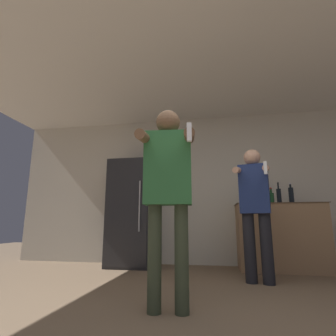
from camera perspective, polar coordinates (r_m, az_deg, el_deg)
wall_back at (r=4.61m, az=8.87°, el=-4.30°), size 7.00×0.06×2.55m
ceiling_slab at (r=3.62m, az=7.62°, el=19.80°), size 7.00×3.43×0.05m
refrigerator at (r=4.43m, az=-7.81°, el=-9.54°), size 0.70×0.69×1.70m
counter at (r=4.34m, az=23.20°, el=-13.54°), size 1.25×0.65×0.96m
bottle_amber_bourbon at (r=4.25m, az=21.58°, el=-5.99°), size 0.08×0.08×0.24m
bottle_brown_liquor at (r=4.19m, az=16.02°, el=-6.43°), size 0.09×0.09×0.22m
bottle_short_whiskey at (r=4.32m, az=25.24°, el=-5.31°), size 0.07×0.07×0.30m
bottle_red_label at (r=4.28m, az=23.00°, el=-5.52°), size 0.07×0.07×0.32m
bottle_tall_gin at (r=4.22m, az=18.61°, el=-5.64°), size 0.09×0.09×0.32m
person_woman_foreground at (r=2.19m, az=-0.01°, el=-3.08°), size 0.48×0.47×1.65m
person_man_side at (r=3.35m, az=18.45°, el=-7.72°), size 0.47×0.52×1.58m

